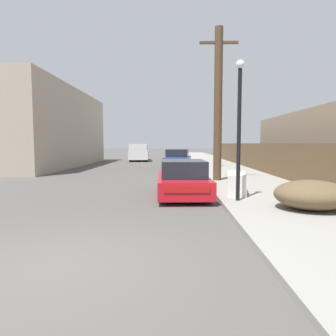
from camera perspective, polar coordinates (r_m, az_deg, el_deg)
The scene contains 12 objects.
ground_plane at distance 5.04m, azimuth -20.41°, elevation -17.53°, with size 220.00×220.00×0.00m, color #4F4C49.
sidewalk_curb at distance 28.10m, azimuth 8.49°, elevation 0.93°, with size 4.20×63.00×0.12m, color gray.
discarded_fridge at distance 10.84m, azimuth 12.89°, elevation -2.79°, with size 0.90×1.78×0.77m.
parked_sports_car_red at distance 10.78m, azimuth 2.75°, elevation -2.21°, with size 1.93×4.27×1.29m.
car_parked_mid at distance 23.02m, azimuth 1.87°, elevation 1.70°, with size 2.23×4.59×1.45m.
pickup_truck at distance 32.55m, azimuth -5.54°, elevation 2.98°, with size 2.36×5.96×1.83m.
utility_pole at distance 14.68m, azimuth 9.51°, elevation 12.03°, with size 1.80×0.39×7.17m.
street_lamp at distance 9.45m, azimuth 13.40°, elevation 9.03°, with size 0.26×0.26×4.25m.
brush_pile at distance 8.91m, azimuth 25.69°, elevation -4.61°, with size 1.96×1.75×0.78m.
wooden_fence at distance 21.95m, azimuth 15.74°, elevation 2.23°, with size 0.08×31.63×1.77m, color brown.
building_left_block at distance 27.05m, azimuth -23.59°, elevation 6.95°, with size 7.00×16.25×6.25m, color tan.
pedestrian at distance 24.26m, azimuth 9.78°, elevation 2.42°, with size 0.34×0.34×1.63m.
Camera 1 is at (1.77, -4.32, 1.88)m, focal length 32.00 mm.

